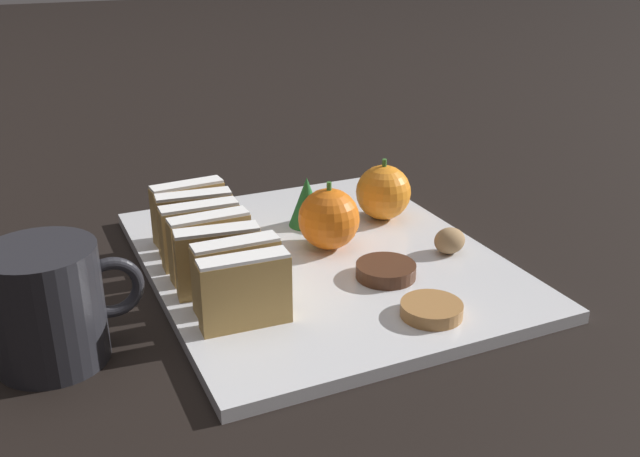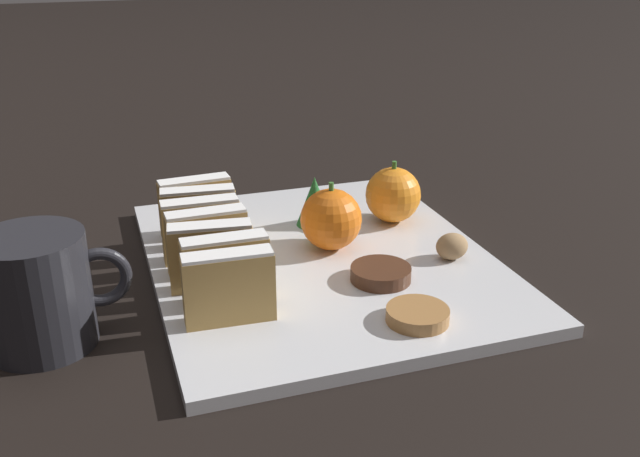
% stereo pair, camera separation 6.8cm
% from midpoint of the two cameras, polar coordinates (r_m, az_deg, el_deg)
% --- Properties ---
extents(ground_plane, '(6.00, 6.00, 0.00)m').
position_cam_midpoint_polar(ground_plane, '(0.73, -2.69, -3.11)').
color(ground_plane, black).
extents(serving_platter, '(0.33, 0.40, 0.01)m').
position_cam_midpoint_polar(serving_platter, '(0.72, -2.70, -2.68)').
color(serving_platter, silver).
rests_on(serving_platter, ground_plane).
extents(stollen_slice_front, '(0.08, 0.02, 0.06)m').
position_cam_midpoint_polar(stollen_slice_front, '(0.59, -9.35, -5.08)').
color(stollen_slice_front, tan).
rests_on(stollen_slice_front, serving_platter).
extents(stollen_slice_second, '(0.08, 0.02, 0.06)m').
position_cam_midpoint_polar(stollen_slice_second, '(0.62, -9.82, -3.72)').
color(stollen_slice_second, tan).
rests_on(stollen_slice_second, serving_platter).
extents(stollen_slice_third, '(0.08, 0.03, 0.06)m').
position_cam_midpoint_polar(stollen_slice_third, '(0.65, -11.15, -2.64)').
color(stollen_slice_third, tan).
rests_on(stollen_slice_third, serving_platter).
extents(stollen_slice_fourth, '(0.08, 0.02, 0.06)m').
position_cam_midpoint_polar(stollen_slice_fourth, '(0.68, -11.62, -1.52)').
color(stollen_slice_fourth, tan).
rests_on(stollen_slice_fourth, serving_platter).
extents(stollen_slice_fifth, '(0.08, 0.02, 0.06)m').
position_cam_midpoint_polar(stollen_slice_fifth, '(0.71, -12.29, -0.54)').
color(stollen_slice_fifth, tan).
rests_on(stollen_slice_fifth, serving_platter).
extents(stollen_slice_sixth, '(0.08, 0.03, 0.06)m').
position_cam_midpoint_polar(stollen_slice_sixth, '(0.74, -12.59, 0.42)').
color(stollen_slice_sixth, tan).
rests_on(stollen_slice_sixth, serving_platter).
extents(stollen_slice_back, '(0.08, 0.03, 0.06)m').
position_cam_midpoint_polar(stollen_slice_back, '(0.77, -12.99, 1.29)').
color(stollen_slice_back, tan).
rests_on(stollen_slice_back, serving_platter).
extents(orange_near, '(0.06, 0.06, 0.07)m').
position_cam_midpoint_polar(orange_near, '(0.73, -1.97, 0.73)').
color(orange_near, orange).
rests_on(orange_near, serving_platter).
extents(orange_far, '(0.06, 0.06, 0.07)m').
position_cam_midpoint_polar(orange_far, '(0.80, 2.67, 2.87)').
color(orange_far, orange).
rests_on(orange_far, serving_platter).
extents(walnut, '(0.03, 0.03, 0.03)m').
position_cam_midpoint_polar(walnut, '(0.73, 7.71, -1.03)').
color(walnut, '#9E7A51').
rests_on(walnut, serving_platter).
extents(chocolate_cookie, '(0.06, 0.06, 0.01)m').
position_cam_midpoint_polar(chocolate_cookie, '(0.68, 2.41, -3.45)').
color(chocolate_cookie, '#472819').
rests_on(chocolate_cookie, serving_platter).
extents(gingerbread_cookie, '(0.05, 0.05, 0.01)m').
position_cam_midpoint_polar(gingerbread_cookie, '(0.61, 5.77, -6.55)').
color(gingerbread_cookie, '#A3703D').
rests_on(gingerbread_cookie, serving_platter).
extents(evergreen_sprig, '(0.04, 0.04, 0.06)m').
position_cam_midpoint_polar(evergreen_sprig, '(0.79, -3.55, 2.13)').
color(evergreen_sprig, '#23662D').
rests_on(evergreen_sprig, serving_platter).
extents(coffee_mug, '(0.12, 0.09, 0.10)m').
position_cam_midpoint_polar(coffee_mug, '(0.61, -23.97, -5.71)').
color(coffee_mug, '#232328').
rests_on(coffee_mug, ground_plane).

